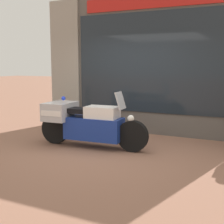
{
  "coord_description": "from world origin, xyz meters",
  "views": [
    {
      "loc": [
        2.79,
        -5.5,
        1.75
      ],
      "look_at": [
        -0.16,
        0.58,
        0.7
      ],
      "focal_mm": 50.0,
      "sensor_mm": 36.0,
      "label": 1
    }
  ],
  "objects": [
    {
      "name": "paramedic_motorcycle",
      "position": [
        -0.56,
        0.07,
        0.54
      ],
      "size": [
        2.43,
        0.79,
        1.2
      ],
      "rotation": [
        0.0,
        0.0,
        0.07
      ],
      "color": "black",
      "rests_on": "ground"
    },
    {
      "name": "shop_building",
      "position": [
        -0.39,
        2.0,
        1.72
      ],
      "size": [
        5.26,
        0.55,
        3.43
      ],
      "color": "#56514C",
      "rests_on": "ground"
    },
    {
      "name": "window_display",
      "position": [
        0.37,
        2.03,
        0.48
      ],
      "size": [
        3.92,
        0.3,
        2.0
      ],
      "color": "slate",
      "rests_on": "ground"
    },
    {
      "name": "ground_plane",
      "position": [
        0.0,
        0.0,
        0.0
      ],
      "size": [
        60.0,
        60.0,
        0.0
      ],
      "primitive_type": "plane",
      "color": "#8E604C"
    }
  ]
}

